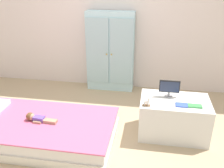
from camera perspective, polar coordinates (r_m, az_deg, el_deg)
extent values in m
cube|color=tan|center=(3.31, -5.98, -11.32)|extent=(10.00, 10.00, 0.02)
cube|color=silver|center=(4.26, -1.09, 16.77)|extent=(6.40, 0.05, 2.70)
cube|color=silver|center=(3.30, -15.92, -11.03)|extent=(1.83, 0.98, 0.11)
cube|color=silver|center=(3.23, -16.17, -9.25)|extent=(1.79, 0.94, 0.14)
cube|color=#D65B84|center=(3.19, -16.33, -8.10)|extent=(1.82, 0.97, 0.02)
cube|color=#6B4CB2|center=(3.16, -16.22, -7.60)|extent=(0.14, 0.09, 0.06)
cube|color=tan|center=(3.12, -13.68, -8.03)|extent=(0.16, 0.05, 0.04)
cube|color=tan|center=(3.09, -13.98, -8.37)|extent=(0.16, 0.05, 0.04)
cube|color=tan|center=(3.21, -15.74, -7.38)|extent=(0.10, 0.03, 0.03)
cube|color=tan|center=(3.13, -16.65, -8.35)|extent=(0.10, 0.03, 0.03)
sphere|color=tan|center=(3.20, -17.92, -7.07)|extent=(0.09, 0.09, 0.09)
sphere|color=brown|center=(3.21, -18.09, -7.00)|extent=(0.10, 0.10, 0.10)
cube|color=silver|center=(4.24, -0.35, 7.30)|extent=(0.79, 0.22, 1.33)
cube|color=#9DC0C9|center=(4.16, -3.33, 7.38)|extent=(0.37, 0.02, 1.09)
cube|color=#9DC0C9|center=(4.09, 2.09, 7.12)|extent=(0.37, 0.02, 1.09)
sphere|color=gold|center=(4.12, -1.24, 6.76)|extent=(0.02, 0.02, 0.02)
sphere|color=gold|center=(4.11, -0.13, 6.71)|extent=(0.02, 0.02, 0.02)
cube|color=silver|center=(3.25, 13.78, -7.34)|extent=(0.83, 0.54, 0.48)
cylinder|color=#99999E|center=(3.21, 12.70, -2.66)|extent=(0.10, 0.10, 0.01)
cylinder|color=#99999E|center=(3.20, 12.75, -2.18)|extent=(0.02, 0.02, 0.05)
cube|color=black|center=(3.16, 12.92, -0.53)|extent=(0.25, 0.02, 0.15)
cube|color=#28334C|center=(3.14, 12.93, -0.64)|extent=(0.23, 0.01, 0.13)
cube|color=#8E6642|center=(2.96, 7.80, -4.69)|extent=(0.09, 0.01, 0.01)
cube|color=#8E6642|center=(2.94, 7.78, -4.93)|extent=(0.09, 0.01, 0.01)
cube|color=white|center=(2.93, 7.83, -4.07)|extent=(0.06, 0.03, 0.03)
cylinder|color=white|center=(2.95, 8.22, -4.47)|extent=(0.01, 0.01, 0.02)
cylinder|color=white|center=(2.93, 8.20, -4.64)|extent=(0.01, 0.01, 0.02)
cylinder|color=white|center=(2.95, 7.41, -4.42)|extent=(0.01, 0.01, 0.02)
cylinder|color=white|center=(2.93, 7.39, -4.59)|extent=(0.01, 0.01, 0.02)
cylinder|color=white|center=(2.91, 8.36, -3.66)|extent=(0.02, 0.02, 0.02)
sphere|color=white|center=(2.91, 8.38, -3.34)|extent=(0.03, 0.03, 0.03)
cube|color=blue|center=(3.04, 15.53, -4.62)|extent=(0.14, 0.10, 0.01)
cube|color=#429E51|center=(3.06, 18.30, -4.75)|extent=(0.16, 0.08, 0.02)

